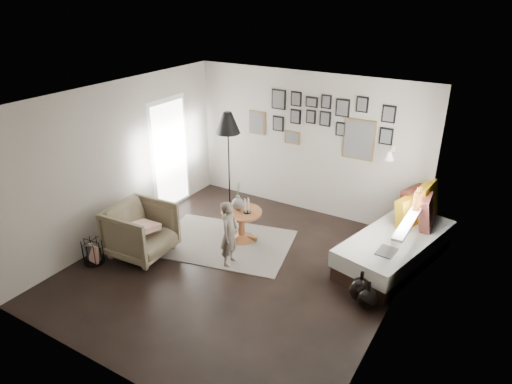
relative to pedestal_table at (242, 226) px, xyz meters
The scene contains 23 objects.
ground 0.92m from the pedestal_table, 62.98° to the right, with size 4.80×4.80×0.00m, color black.
wall_back 1.97m from the pedestal_table, 75.96° to the left, with size 4.50×4.50×0.00m, color gray.
wall_front 3.38m from the pedestal_table, 82.81° to the right, with size 4.50×4.50×0.00m, color gray.
wall_left 2.27m from the pedestal_table, 156.86° to the right, with size 4.80×4.80×0.00m, color gray.
wall_right 2.96m from the pedestal_table, 16.57° to the right, with size 4.80×4.80×0.00m, color gray.
ceiling 2.51m from the pedestal_table, 62.98° to the right, with size 4.80×4.80×0.00m, color white.
door_left 2.04m from the pedestal_table, 167.37° to the left, with size 0.00×2.14×2.14m.
window_right 2.72m from the pedestal_table, 12.08° to the left, with size 0.15×1.32×1.30m.
gallery_wall 2.29m from the pedestal_table, 66.58° to the left, with size 2.74×0.03×1.08m.
wall_sconce 2.66m from the pedestal_table, 34.55° to the left, with size 0.18×0.36×0.16m.
rug 0.39m from the pedestal_table, 124.58° to the right, with size 2.14×1.49×0.01m, color #B7B0A1.
pedestal_table is the anchor object (origin of this frame).
vase 0.44m from the pedestal_table, 165.96° to the left, with size 0.19×0.19×0.49m.
candles 0.42m from the pedestal_table, ahead, with size 0.12×0.12×0.25m.
daybed 2.50m from the pedestal_table, 16.18° to the left, with size 1.42×2.32×1.07m.
magazine_on_daybed 2.42m from the pedestal_table, ahead, with size 0.24×0.33×0.02m, color black.
armchair 1.64m from the pedestal_table, 133.06° to the right, with size 0.89×0.92×0.83m, color brown.
armchair_cushion 1.59m from the pedestal_table, 133.51° to the right, with size 0.38×0.38×0.09m, color white.
floor_lamp 1.81m from the pedestal_table, 133.87° to the left, with size 0.44×0.44×1.90m.
magazine_basket 2.38m from the pedestal_table, 132.05° to the right, with size 0.33×0.33×0.38m.
demijohn_large 2.33m from the pedestal_table, 13.80° to the right, with size 0.30×0.30×0.46m.
demijohn_small 2.50m from the pedestal_table, 15.71° to the right, with size 0.27×0.27×0.42m.
child 0.81m from the pedestal_table, 71.26° to the right, with size 0.38×0.25×1.05m, color #655A50.
Camera 1 is at (3.25, -4.84, 3.94)m, focal length 32.00 mm.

